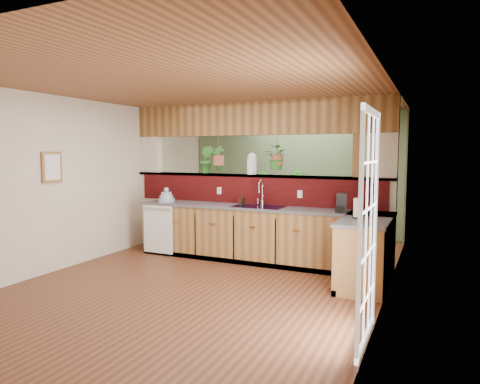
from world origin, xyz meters
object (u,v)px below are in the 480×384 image
at_px(faucet, 261,192).
at_px(coffee_maker, 341,203).
at_px(paper_towel, 358,209).
at_px(glass_jar, 252,164).
at_px(soap_dispenser, 242,200).
at_px(shelving_console, 278,212).
at_px(dish_stack, 167,197).

distance_m(faucet, coffee_maker, 1.37).
distance_m(paper_towel, glass_jar, 2.20).
xyz_separation_m(soap_dispenser, shelving_console, (-0.15, 2.22, -0.49)).
height_order(faucet, dish_stack, faucet).
bearing_deg(faucet, paper_towel, -23.52).
relative_size(faucet, paper_towel, 1.50).
distance_m(coffee_maker, glass_jar, 1.75).
distance_m(dish_stack, soap_dispenser, 1.39).
relative_size(coffee_maker, shelving_console, 0.20).
bearing_deg(paper_towel, soap_dispenser, 162.43).
bearing_deg(soap_dispenser, shelving_console, 93.85).
distance_m(coffee_maker, shelving_console, 2.99).
bearing_deg(soap_dispenser, glass_jar, 82.58).
xyz_separation_m(soap_dispenser, glass_jar, (0.04, 0.32, 0.59)).
height_order(coffee_maker, shelving_console, coffee_maker).
bearing_deg(shelving_console, faucet, -78.85).
bearing_deg(glass_jar, faucet, -39.44).
xyz_separation_m(paper_towel, shelving_console, (-2.11, 2.84, -0.53)).
distance_m(faucet, dish_stack, 1.71).
distance_m(faucet, paper_towel, 1.81).
xyz_separation_m(dish_stack, coffee_maker, (3.03, 0.01, 0.05)).
relative_size(soap_dispenser, coffee_maker, 0.64).
height_order(soap_dispenser, shelving_console, soap_dispenser).
distance_m(soap_dispenser, glass_jar, 0.67).
bearing_deg(dish_stack, soap_dispenser, 5.44).
bearing_deg(glass_jar, shelving_console, 95.72).
bearing_deg(soap_dispenser, paper_towel, -17.57).
height_order(dish_stack, coffee_maker, coffee_maker).
xyz_separation_m(soap_dispenser, coffee_maker, (1.65, -0.12, 0.04)).
bearing_deg(faucet, dish_stack, -172.16).
distance_m(faucet, shelving_console, 2.25).
bearing_deg(coffee_maker, soap_dispenser, 165.39).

